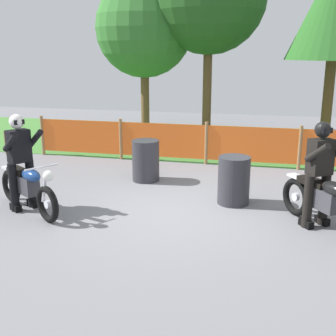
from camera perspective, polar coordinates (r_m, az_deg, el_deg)
The scene contains 10 objects.
ground at distance 7.72m, azimuth 1.47°, elevation -5.57°, with size 24.00×24.00×0.02m, color slate.
grass_verge at distance 13.48m, azimuth 6.72°, elevation 3.53°, with size 24.00×5.62×0.01m, color #427A33.
barrier_fence at distance 10.64m, azimuth 5.05°, elevation 3.35°, with size 8.88×0.08×1.05m.
tree_leftmost at distance 14.62m, azimuth -3.16°, elevation 17.85°, with size 3.13×3.13×4.96m.
motorcycle_lead at distance 7.12m, azimuth 20.06°, elevation -4.21°, with size 1.26×1.76×0.98m.
motorcycle_trailing at distance 7.86m, azimuth -17.94°, elevation -2.37°, with size 1.71×1.17×0.93m.
rider_lead at distance 7.14m, azimuth 19.32°, elevation -0.37°, with size 0.72×0.73×1.69m.
rider_trailing at distance 7.92m, azimuth -18.93°, elevation 1.42°, with size 0.79×0.72×1.69m.
oil_drum at distance 7.98m, azimuth 8.64°, elevation -1.61°, with size 0.58×0.58×0.88m, color #2D2D33.
spare_drum at distance 9.30m, azimuth -2.95°, elevation 0.98°, with size 0.58×0.58×0.88m, color #2D2D33.
Camera 1 is at (1.45, -7.06, 2.75)m, focal length 46.36 mm.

